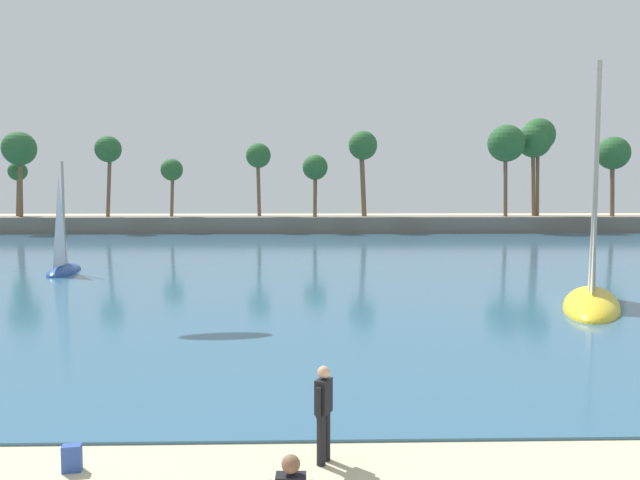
% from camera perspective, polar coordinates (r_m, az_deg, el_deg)
% --- Properties ---
extents(sea, '(220.00, 99.74, 0.06)m').
position_cam_1_polar(sea, '(61.31, -2.19, 0.12)').
color(sea, '#33607F').
rests_on(sea, ground).
extents(palm_headland, '(104.04, 6.38, 12.81)m').
position_cam_1_polar(palm_headland, '(71.03, 1.04, 3.51)').
color(palm_headland, slate).
rests_on(palm_headland, ground).
extents(person_at_waterline, '(0.32, 0.51, 1.67)m').
position_cam_1_polar(person_at_waterline, '(11.07, 0.32, -15.05)').
color(person_at_waterline, black).
rests_on(person_at_waterline, ground).
extents(backpack_near_kite, '(0.33, 0.31, 0.44)m').
position_cam_1_polar(backpack_near_kite, '(11.76, -21.31, -17.75)').
color(backpack_near_kite, '#2D4C9E').
rests_on(backpack_near_kite, ground).
extents(sailboat_near_shore, '(1.73, 4.68, 6.65)m').
position_cam_1_polar(sailboat_near_shore, '(38.11, -21.99, -1.84)').
color(sailboat_near_shore, '#234793').
rests_on(sailboat_near_shore, sea).
extents(sailboat_mid_bay, '(4.79, 7.21, 10.11)m').
position_cam_1_polar(sailboat_mid_bay, '(27.14, 23.17, -3.61)').
color(sailboat_mid_bay, yellow).
rests_on(sailboat_mid_bay, sea).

